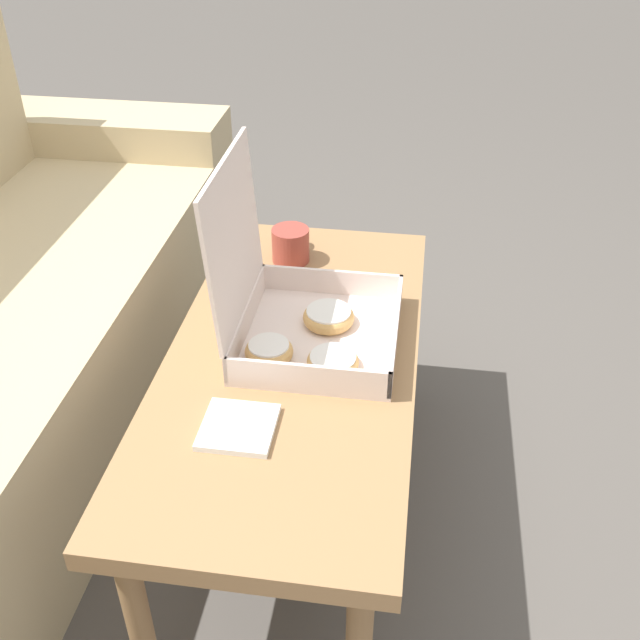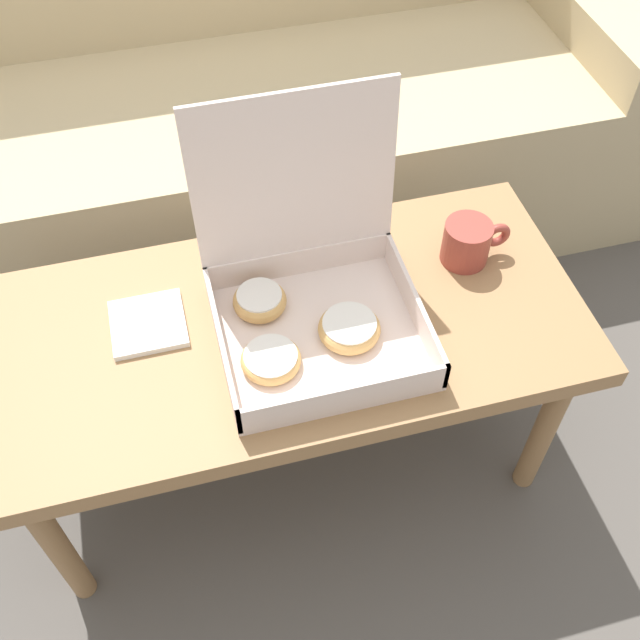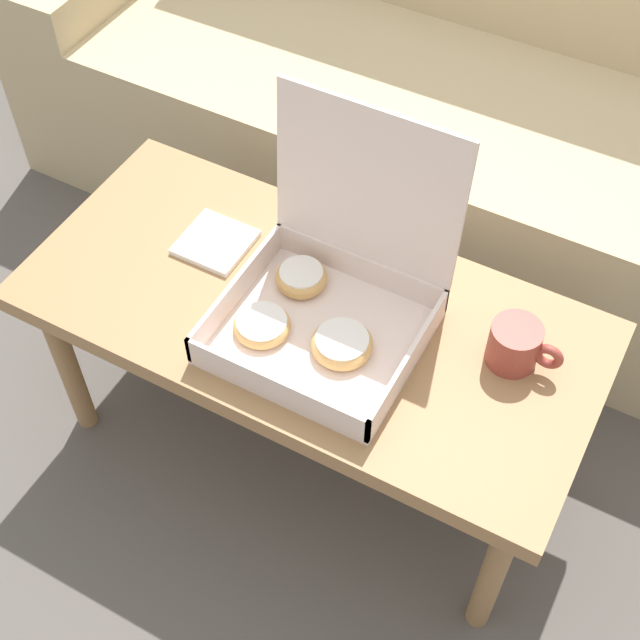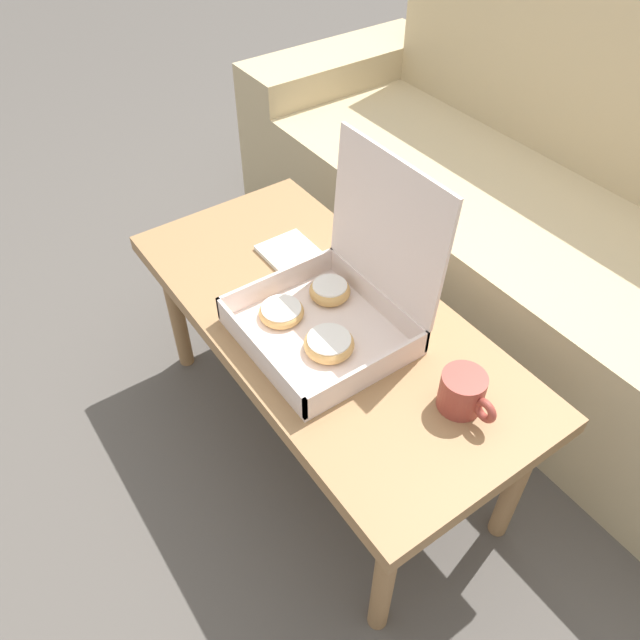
% 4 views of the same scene
% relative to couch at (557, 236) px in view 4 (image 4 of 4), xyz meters
% --- Properties ---
extents(ground_plane, '(12.00, 12.00, 0.00)m').
position_rel_couch_xyz_m(ground_plane, '(0.00, -0.79, -0.32)').
color(ground_plane, '#514C47').
extents(couch, '(2.27, 0.78, 0.97)m').
position_rel_couch_xyz_m(couch, '(0.00, 0.00, 0.00)').
color(couch, tan).
rests_on(couch, ground_plane).
extents(coffee_table, '(1.06, 0.50, 0.46)m').
position_rel_couch_xyz_m(coffee_table, '(0.00, -0.85, 0.09)').
color(coffee_table, '#997047').
rests_on(coffee_table, ground_plane).
extents(pastry_box, '(0.34, 0.34, 0.38)m').
position_rel_couch_xyz_m(pastry_box, '(0.04, -0.85, 0.21)').
color(pastry_box, silver).
rests_on(pastry_box, coffee_table).
extents(coffee_mug, '(0.13, 0.09, 0.08)m').
position_rel_couch_xyz_m(coffee_mug, '(0.36, -0.78, 0.18)').
color(coffee_mug, '#993D33').
rests_on(coffee_mug, coffee_table).
extents(napkin_stack, '(0.13, 0.13, 0.01)m').
position_rel_couch_xyz_m(napkin_stack, '(-0.23, -0.79, 0.15)').
color(napkin_stack, white).
rests_on(napkin_stack, coffee_table).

